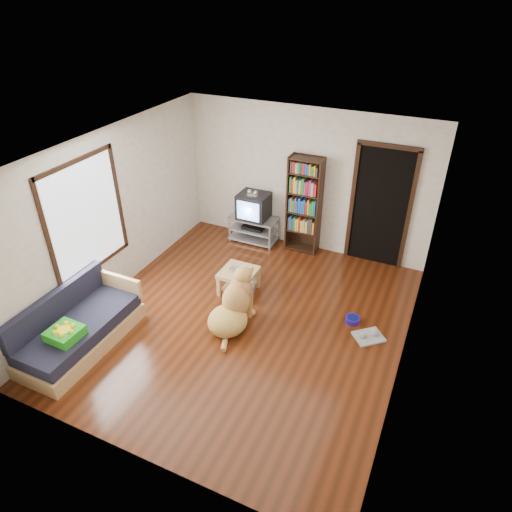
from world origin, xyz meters
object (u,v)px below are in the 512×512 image
at_px(grey_rag, 369,337).
at_px(dog, 234,306).
at_px(dog_bowl, 353,319).
at_px(crt_tv, 254,205).
at_px(sofa, 79,329).
at_px(coffee_table, 239,277).
at_px(laptop, 238,271).
at_px(green_cushion, 65,333).
at_px(tv_stand, 254,228).
at_px(bookshelf, 304,200).

xyz_separation_m(grey_rag, dog, (-1.88, -0.54, 0.31)).
height_order(dog_bowl, crt_tv, crt_tv).
relative_size(dog_bowl, sofa, 0.12).
relative_size(grey_rag, coffee_table, 0.73).
height_order(laptop, crt_tv, crt_tv).
bearing_deg(dog_bowl, green_cushion, -143.67).
relative_size(laptop, grey_rag, 0.79).
bearing_deg(green_cushion, dog_bowl, 37.83).
relative_size(green_cushion, grey_rag, 0.98).
height_order(laptop, grey_rag, laptop).
relative_size(laptop, coffee_table, 0.57).
relative_size(laptop, dog_bowl, 1.43).
bearing_deg(dog, grey_rag, 15.89).
distance_m(crt_tv, coffee_table, 1.77).
bearing_deg(green_cushion, dog, 45.53).
bearing_deg(crt_tv, sofa, -104.93).
bearing_deg(grey_rag, dog, -164.11).
height_order(dog_bowl, tv_stand, tv_stand).
distance_m(tv_stand, crt_tv, 0.47).
height_order(green_cushion, dog, dog).
xyz_separation_m(dog_bowl, crt_tv, (-2.36, 1.61, 0.70)).
distance_m(dog_bowl, dog, 1.79).
xyz_separation_m(laptop, bookshelf, (0.47, 1.74, 0.59)).
bearing_deg(tv_stand, sofa, -105.02).
height_order(bookshelf, sofa, bookshelf).
relative_size(tv_stand, bookshelf, 0.50).
distance_m(green_cushion, dog_bowl, 4.01).
height_order(grey_rag, coffee_table, coffee_table).
relative_size(green_cushion, laptop, 1.25).
distance_m(green_cushion, bookshelf, 4.46).
bearing_deg(crt_tv, dog_bowl, -34.27).
height_order(grey_rag, dog, dog).
xyz_separation_m(grey_rag, tv_stand, (-2.66, 1.84, 0.25)).
distance_m(green_cushion, tv_stand, 4.05).
bearing_deg(sofa, bookshelf, 62.68).
xyz_separation_m(dog_bowl, tv_stand, (-2.36, 1.59, 0.23)).
xyz_separation_m(green_cushion, dog, (1.63, 1.58, -0.16)).
bearing_deg(bookshelf, coffee_table, -105.41).
bearing_deg(laptop, dog, -66.24).
distance_m(laptop, bookshelf, 1.89).
distance_m(green_cushion, coffee_table, 2.70).
bearing_deg(green_cushion, sofa, 112.60).
bearing_deg(sofa, dog_bowl, 31.46).
bearing_deg(laptop, tv_stand, 107.49).
xyz_separation_m(crt_tv, bookshelf, (0.95, 0.07, 0.26)).
distance_m(green_cushion, laptop, 2.66).
relative_size(dog_bowl, coffee_table, 0.40).
bearing_deg(green_cushion, coffee_table, 61.88).
bearing_deg(bookshelf, tv_stand, -174.37).
height_order(grey_rag, bookshelf, bookshelf).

